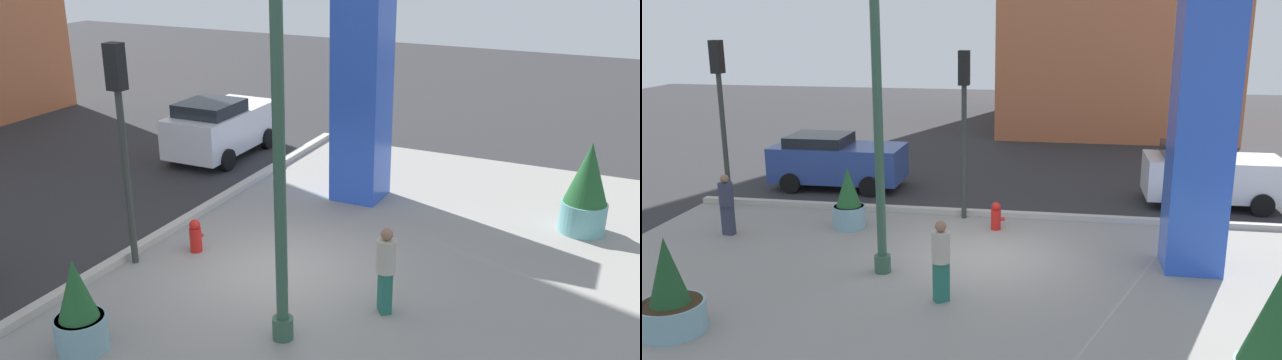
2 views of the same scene
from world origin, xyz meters
TOP-DOWN VIEW (x-y plane):
  - ground_plane at (0.00, 4.00)m, footprint 60.00×60.00m
  - plaza_pavement at (0.00, -2.00)m, footprint 18.00×10.00m
  - curb_strip at (0.00, 3.12)m, footprint 18.00×0.24m
  - lamp_post at (-2.19, -1.33)m, footprint 0.44×0.44m
  - art_pillar_blue at (4.48, 0.05)m, footprint 1.22×1.22m
  - potted_plant_mid_plaza at (-3.92, 1.51)m, footprint 0.86×0.86m
  - potted_plant_curbside at (-5.12, -4.59)m, footprint 1.17×1.17m
  - potted_plant_near_left at (4.65, -5.41)m, footprint 1.03×1.03m
  - fire_hydrant at (-0.08, 1.98)m, footprint 0.36×0.26m
  - traffic_light_corner at (-7.91, 2.62)m, footprint 0.28×0.42m
  - traffic_light_far_side at (-1.06, 2.83)m, footprint 0.28×0.42m
  - car_curb_west at (-5.65, 5.46)m, footprint 4.18×2.13m
  - car_passing_lane at (5.85, 5.26)m, footprint 3.87×2.09m
  - pedestrian_crossing at (-0.64, -2.57)m, footprint 0.51×0.51m
  - pedestrian_on_sidewalk at (-6.78, 0.46)m, footprint 0.39×0.39m

SIDE VIEW (x-z plane):
  - ground_plane at x=0.00m, z-range 0.00..0.00m
  - plaza_pavement at x=0.00m, z-range -0.01..0.01m
  - curb_strip at x=0.00m, z-range 0.00..0.16m
  - fire_hydrant at x=-0.08m, z-range -0.01..0.74m
  - potted_plant_curbside at x=-5.12m, z-range -0.23..1.54m
  - potted_plant_mid_plaza at x=-3.92m, z-range -0.11..1.53m
  - pedestrian_on_sidewalk at x=-6.78m, z-range 0.08..1.67m
  - car_curb_west at x=-5.65m, z-range 0.02..1.75m
  - car_passing_lane at x=5.85m, z-range 0.01..1.83m
  - pedestrian_crossing at x=-0.64m, z-range 0.09..1.76m
  - potted_plant_near_left at x=4.65m, z-range -0.04..2.11m
  - art_pillar_blue at x=4.48m, z-range 0.00..5.99m
  - traffic_light_far_side at x=-1.06m, z-range 0.80..5.37m
  - traffic_light_corner at x=-7.91m, z-range 0.82..5.63m
  - lamp_post at x=-2.19m, z-range -0.08..6.70m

